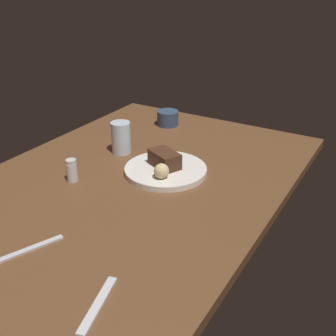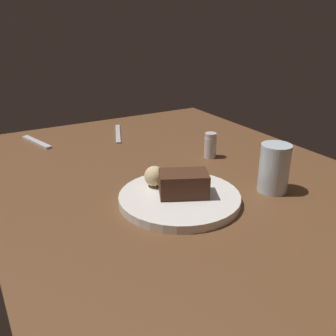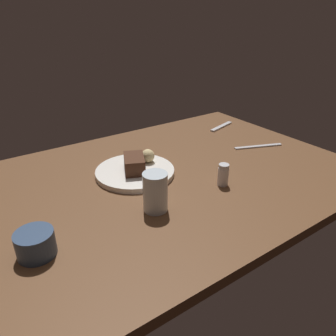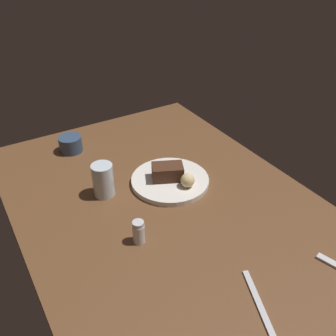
% 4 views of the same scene
% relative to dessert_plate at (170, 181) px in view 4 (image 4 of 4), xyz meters
% --- Properties ---
extents(dining_table, '(1.20, 0.84, 0.03)m').
position_rel_dessert_plate_xyz_m(dining_table, '(-0.08, 0.06, -0.02)').
color(dining_table, brown).
rests_on(dining_table, ground).
extents(dessert_plate, '(0.25, 0.25, 0.02)m').
position_rel_dessert_plate_xyz_m(dessert_plate, '(0.00, 0.00, 0.00)').
color(dessert_plate, white).
rests_on(dessert_plate, dining_table).
extents(chocolate_cake_slice, '(0.10, 0.11, 0.05)m').
position_rel_dessert_plate_xyz_m(chocolate_cake_slice, '(0.00, 0.01, 0.03)').
color(chocolate_cake_slice, '#472819').
rests_on(chocolate_cake_slice, dessert_plate).
extents(bread_roll, '(0.04, 0.04, 0.04)m').
position_rel_dessert_plate_xyz_m(bread_roll, '(-0.06, -0.02, 0.03)').
color(bread_roll, '#DBC184').
rests_on(bread_roll, dessert_plate).
extents(salt_shaker, '(0.03, 0.03, 0.07)m').
position_rel_dessert_plate_xyz_m(salt_shaker, '(-0.18, 0.21, 0.02)').
color(salt_shaker, silver).
rests_on(salt_shaker, dining_table).
extents(water_glass, '(0.06, 0.06, 0.11)m').
position_rel_dessert_plate_xyz_m(water_glass, '(0.05, 0.20, 0.04)').
color(water_glass, silver).
rests_on(water_glass, dining_table).
extents(coffee_cup, '(0.08, 0.08, 0.06)m').
position_rel_dessert_plate_xyz_m(coffee_cup, '(0.36, 0.20, 0.02)').
color(coffee_cup, '#334766').
rests_on(coffee_cup, dining_table).
extents(butter_knife, '(0.18, 0.08, 0.01)m').
position_rel_dessert_plate_xyz_m(butter_knife, '(-0.50, 0.07, -0.01)').
color(butter_knife, silver).
rests_on(butter_knife, dining_table).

